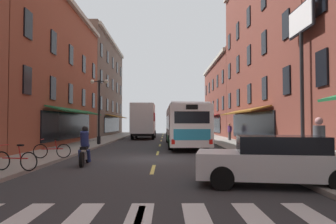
# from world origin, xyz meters

# --- Properties ---
(ground_plane) EXTENTS (34.80, 80.00, 0.10)m
(ground_plane) POSITION_xyz_m (0.00, 0.00, -0.05)
(ground_plane) COLOR #333335
(lane_centre_dashes) EXTENTS (0.14, 73.90, 0.01)m
(lane_centre_dashes) POSITION_xyz_m (0.00, -0.25, 0.00)
(lane_centre_dashes) COLOR #DBCC4C
(lane_centre_dashes) RESTS_ON ground
(crosswalk_near) EXTENTS (7.10, 2.80, 0.01)m
(crosswalk_near) POSITION_xyz_m (0.00, -10.00, 0.00)
(crosswalk_near) COLOR silver
(crosswalk_near) RESTS_ON ground
(sidewalk_left) EXTENTS (3.00, 80.00, 0.14)m
(sidewalk_left) POSITION_xyz_m (-5.90, 0.00, 0.07)
(sidewalk_left) COLOR gray
(sidewalk_left) RESTS_ON ground
(sidewalk_right) EXTENTS (3.00, 80.00, 0.14)m
(sidewalk_right) POSITION_xyz_m (5.90, 0.00, 0.07)
(sidewalk_right) COLOR gray
(sidewalk_right) RESTS_ON ground
(billboard_sign) EXTENTS (0.40, 2.70, 7.38)m
(billboard_sign) POSITION_xyz_m (7.05, -0.68, 5.69)
(billboard_sign) COLOR black
(billboard_sign) RESTS_ON sidewalk_right
(transit_bus) EXTENTS (2.80, 12.47, 3.08)m
(transit_bus) POSITION_xyz_m (1.90, 8.73, 1.62)
(transit_bus) COLOR white
(transit_bus) RESTS_ON ground
(box_truck) EXTENTS (2.50, 7.35, 3.86)m
(box_truck) POSITION_xyz_m (-2.01, 19.39, 1.97)
(box_truck) COLOR white
(box_truck) RESTS_ON ground
(sedan_near) EXTENTS (1.99, 4.35, 1.38)m
(sedan_near) POSITION_xyz_m (-2.14, 27.74, 0.71)
(sedan_near) COLOR #144723
(sedan_near) RESTS_ON ground
(sedan_mid) EXTENTS (4.58, 2.51, 1.42)m
(sedan_mid) POSITION_xyz_m (3.64, -6.66, 0.72)
(sedan_mid) COLOR silver
(sedan_mid) RESTS_ON ground
(motorcycle_rider) EXTENTS (0.63, 2.07, 1.66)m
(motorcycle_rider) POSITION_xyz_m (-2.95, -2.29, 0.71)
(motorcycle_rider) COLOR black
(motorcycle_rider) RESTS_ON ground
(bicycle_near) EXTENTS (1.71, 0.48, 0.91)m
(bicycle_near) POSITION_xyz_m (-4.85, -0.88, 0.50)
(bicycle_near) COLOR black
(bicycle_near) RESTS_ON sidewalk_left
(bicycle_mid) EXTENTS (1.69, 0.51, 0.91)m
(bicycle_mid) POSITION_xyz_m (-4.71, -4.74, 0.50)
(bicycle_mid) COLOR black
(bicycle_mid) RESTS_ON sidewalk_left
(pedestrian_near) EXTENTS (0.36, 0.52, 1.60)m
(pedestrian_near) POSITION_xyz_m (6.61, 14.43, 0.98)
(pedestrian_near) COLOR #4C4C51
(pedestrian_near) RESTS_ON sidewalk_right
(pedestrian_mid) EXTENTS (0.36, 0.36, 1.83)m
(pedestrian_mid) POSITION_xyz_m (5.35, -5.74, 1.09)
(pedestrian_mid) COLOR #33663F
(pedestrian_mid) RESTS_ON sidewalk_right
(street_lamp_twin) EXTENTS (1.42, 0.32, 5.07)m
(street_lamp_twin) POSITION_xyz_m (-4.77, 8.84, 2.95)
(street_lamp_twin) COLOR black
(street_lamp_twin) RESTS_ON sidewalk_left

